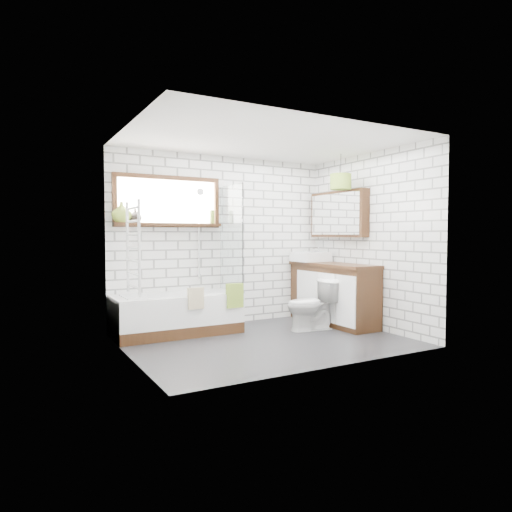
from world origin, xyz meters
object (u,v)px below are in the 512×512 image
toilet (311,305)px  bathtub (177,314)px  basin (310,257)px  vanity (333,293)px  pendant (341,182)px

toilet → bathtub: bearing=-102.9°
bathtub → toilet: 1.86m
bathtub → basin: 2.35m
vanity → toilet: (-0.56, -0.21, -0.10)m
vanity → basin: bearing=96.9°
bathtub → pendant: size_ratio=5.50×
bathtub → pendant: (2.26, -0.65, 1.83)m
vanity → basin: 0.73m
vanity → pendant: pendant is taller
toilet → pendant: bearing=98.7°
bathtub → basin: (2.24, 0.05, 0.72)m
basin → bathtub: bearing=-178.6°
toilet → pendant: 1.82m
basin → pendant: pendant is taller
bathtub → vanity: (2.30, -0.44, 0.19)m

